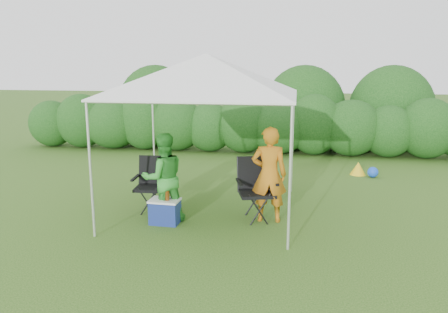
% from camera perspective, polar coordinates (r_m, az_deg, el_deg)
% --- Properties ---
extents(ground, '(70.00, 70.00, 0.00)m').
position_cam_1_polar(ground, '(7.66, -2.92, -8.25)').
color(ground, '#3E6520').
extents(hedge, '(14.24, 1.53, 1.80)m').
position_cam_1_polar(hedge, '(13.22, 3.02, 4.03)').
color(hedge, '#205219').
rests_on(hedge, ground).
extents(canopy, '(3.10, 3.10, 2.83)m').
position_cam_1_polar(canopy, '(7.68, -2.31, 10.61)').
color(canopy, silver).
rests_on(canopy, ground).
extents(chair_right, '(0.78, 0.74, 1.07)m').
position_cam_1_polar(chair_right, '(7.58, 4.17, -3.66)').
color(chair_right, black).
rests_on(chair_right, ground).
extents(chair_left, '(0.65, 0.59, 0.99)m').
position_cam_1_polar(chair_left, '(8.12, -9.39, -3.06)').
color(chair_left, black).
rests_on(chair_left, ground).
extents(man, '(0.61, 0.41, 1.64)m').
position_cam_1_polar(man, '(7.40, 5.91, -2.37)').
color(man, '#C16E16').
rests_on(man, ground).
extents(woman, '(0.93, 0.87, 1.52)m').
position_cam_1_polar(woman, '(7.46, -7.90, -2.75)').
color(woman, green).
rests_on(woman, ground).
extents(cooler, '(0.51, 0.38, 0.42)m').
position_cam_1_polar(cooler, '(7.49, -7.72, -7.09)').
color(cooler, navy).
rests_on(cooler, ground).
extents(bottle, '(0.07, 0.07, 0.27)m').
position_cam_1_polar(bottle, '(7.33, -7.44, -4.71)').
color(bottle, '#592D0C').
rests_on(bottle, cooler).
extents(lawn_toy, '(0.63, 0.52, 0.31)m').
position_cam_1_polar(lawn_toy, '(11.08, 17.57, -1.62)').
color(lawn_toy, yellow).
rests_on(lawn_toy, ground).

